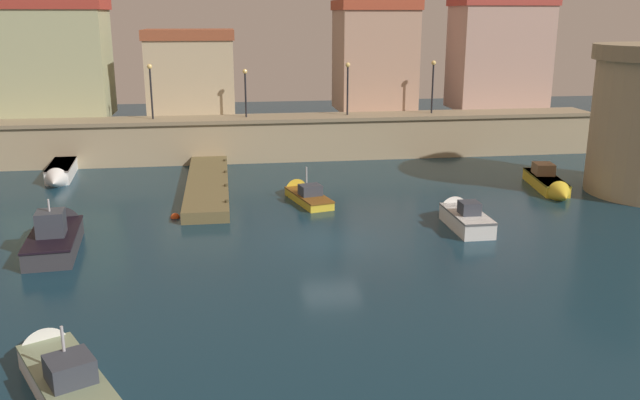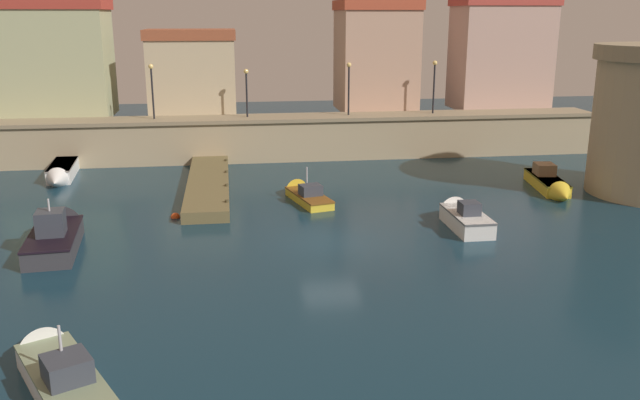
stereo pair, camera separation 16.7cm
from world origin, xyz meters
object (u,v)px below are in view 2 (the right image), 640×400
quay_lamp_0 (152,83)px  moored_boat_1 (57,370)px  quay_lamp_1 (246,85)px  quay_lamp_3 (434,79)px  moored_boat_2 (551,184)px  moored_boat_3 (61,172)px  moored_boat_5 (462,216)px  quay_lamp_2 (349,80)px  mooring_buoy_0 (175,217)px  moored_boat_6 (57,233)px  moored_boat_0 (304,193)px

quay_lamp_0 → moored_boat_1: size_ratio=0.57×
quay_lamp_0 → quay_lamp_1: quay_lamp_0 is taller
quay_lamp_0 → quay_lamp_3: quay_lamp_3 is taller
moored_boat_2 → moored_boat_3: bearing=-94.5°
quay_lamp_1 → moored_boat_3: quay_lamp_1 is taller
quay_lamp_3 → moored_boat_5: quay_lamp_3 is taller
moored_boat_2 → moored_boat_5: (-7.01, -5.27, 0.03)m
quay_lamp_2 → moored_boat_1: size_ratio=0.57×
moored_boat_5 → mooring_buoy_0: (-13.42, 3.10, -0.46)m
moored_boat_1 → moored_boat_5: (15.48, 11.96, 0.04)m
quay_lamp_3 → moored_boat_2: quay_lamp_3 is taller
quay_lamp_3 → moored_boat_5: bearing=-102.1°
quay_lamp_0 → moored_boat_1: (0.03, -28.18, -4.86)m
moored_boat_3 → moored_boat_6: (2.55, -12.24, 0.08)m
moored_boat_1 → moored_boat_3: moored_boat_1 is taller
moored_boat_0 → mooring_buoy_0: size_ratio=10.90×
quay_lamp_2 → moored_boat_6: size_ratio=0.57×
quay_lamp_2 → quay_lamp_3: size_ratio=0.98×
quay_lamp_2 → moored_boat_5: 17.09m
quay_lamp_2 → moored_boat_1: 31.40m
moored_boat_5 → moored_boat_0: bearing=50.4°
quay_lamp_3 → moored_boat_1: 34.31m
quay_lamp_0 → quay_lamp_3: (18.98, 0.00, 0.02)m
quay_lamp_3 → moored_boat_0: bearing=-134.3°
moored_boat_1 → moored_boat_2: bearing=-79.8°
mooring_buoy_0 → moored_boat_2: bearing=6.1°
moored_boat_1 → moored_boat_2: moored_boat_1 is taller
moored_boat_1 → moored_boat_6: 12.03m
moored_boat_6 → mooring_buoy_0: (4.73, 3.33, -0.53)m
quay_lamp_0 → quay_lamp_2: 13.01m
moored_boat_5 → mooring_buoy_0: size_ratio=9.69×
quay_lamp_3 → moored_boat_0: size_ratio=0.71×
moored_boat_5 → moored_boat_6: moored_boat_6 is taller
quay_lamp_2 → moored_boat_0: (-4.33, -10.57, -4.95)m
moored_boat_2 → mooring_buoy_0: 20.55m
quay_lamp_2 → mooring_buoy_0: size_ratio=7.62×
quay_lamp_0 → quay_lamp_1: bearing=0.0°
quay_lamp_2 → moored_boat_3: (-18.21, -4.20, -4.81)m
moored_boat_2 → moored_boat_6: moored_boat_6 is taller
moored_boat_5 → moored_boat_6: (-18.15, -0.23, 0.07)m
quay_lamp_1 → moored_boat_3: bearing=-159.6°
moored_boat_0 → moored_boat_6: size_ratio=0.82×
quay_lamp_1 → quay_lamp_0: bearing=-180.0°
quay_lamp_1 → moored_boat_1: size_ratio=0.51×
quay_lamp_2 → moored_boat_3: 19.30m
moored_boat_0 → moored_boat_3: 15.27m
moored_boat_0 → moored_boat_1: size_ratio=0.81×
moored_boat_1 → moored_boat_6: bearing=-14.4°
moored_boat_2 → moored_boat_6: size_ratio=0.97×
quay_lamp_0 → moored_boat_3: size_ratio=0.59×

